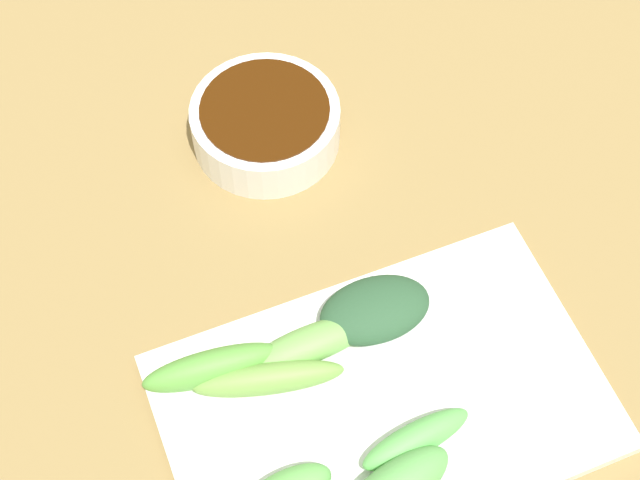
# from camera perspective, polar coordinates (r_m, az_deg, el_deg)

# --- Properties ---
(tabletop) EXTENTS (2.10, 2.10, 0.02)m
(tabletop) POSITION_cam_1_polar(r_m,az_deg,el_deg) (0.70, 1.34, -1.75)
(tabletop) COLOR olive
(tabletop) RESTS_ON ground
(sauce_bowl) EXTENTS (0.11, 0.11, 0.04)m
(sauce_bowl) POSITION_cam_1_polar(r_m,az_deg,el_deg) (0.74, -3.22, 6.90)
(sauce_bowl) COLOR white
(sauce_bowl) RESTS_ON tabletop
(serving_plate) EXTENTS (0.18, 0.28, 0.01)m
(serving_plate) POSITION_cam_1_polar(r_m,az_deg,el_deg) (0.64, 3.74, -9.56)
(serving_plate) COLOR white
(serving_plate) RESTS_ON tabletop
(broccoli_stalk_0) EXTENTS (0.03, 0.08, 0.02)m
(broccoli_stalk_0) POSITION_cam_1_polar(r_m,az_deg,el_deg) (0.61, 5.67, -11.58)
(broccoli_stalk_0) COLOR #5EB456
(broccoli_stalk_0) RESTS_ON serving_plate
(broccoli_stalk_1) EXTENTS (0.03, 0.09, 0.02)m
(broccoli_stalk_1) POSITION_cam_1_polar(r_m,az_deg,el_deg) (0.64, -0.46, -6.09)
(broccoli_stalk_1) COLOR #73B055
(broccoli_stalk_1) RESTS_ON serving_plate
(broccoli_leafy_4) EXTENTS (0.05, 0.08, 0.02)m
(broccoli_leafy_4) POSITION_cam_1_polar(r_m,az_deg,el_deg) (0.64, 2.94, -4.23)
(broccoli_leafy_4) COLOR #2B5233
(broccoli_leafy_4) RESTS_ON serving_plate
(broccoli_stalk_5) EXTENTS (0.04, 0.10, 0.02)m
(broccoli_stalk_5) POSITION_cam_1_polar(r_m,az_deg,el_deg) (0.63, -3.04, -8.15)
(broccoli_stalk_5) COLOR #74A54A
(broccoli_stalk_5) RESTS_ON serving_plate
(broccoli_stalk_6) EXTENTS (0.03, 0.09, 0.03)m
(broccoli_stalk_6) POSITION_cam_1_polar(r_m,az_deg,el_deg) (0.63, -6.36, -7.46)
(broccoli_stalk_6) COLOR #5CA240
(broccoli_stalk_6) RESTS_ON serving_plate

